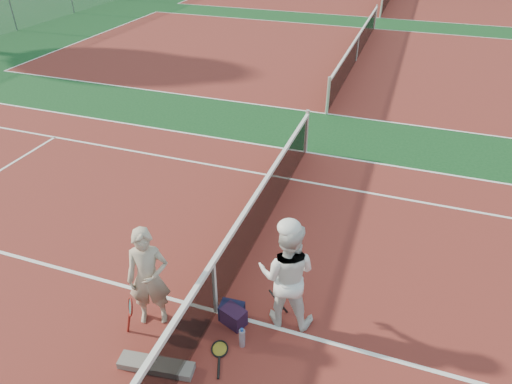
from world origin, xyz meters
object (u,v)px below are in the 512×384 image
racket_red (132,315)px  racket_spare (220,349)px  player_a (148,278)px  sports_bag_purple (234,317)px  water_bottle (242,338)px  net_main (215,287)px  racket_black_held (274,304)px  sports_bag_navy (232,311)px  player_b (287,275)px

racket_red → racket_spare: 1.33m
player_a → sports_bag_purple: player_a is taller
racket_red → water_bottle: bearing=-32.9°
racket_spare → net_main: bearing=6.5°
player_a → water_bottle: size_ratio=5.42×
player_a → sports_bag_purple: (1.14, 0.30, -0.67)m
racket_red → racket_black_held: bearing=-16.3°
net_main → racket_red: 1.22m
net_main → racket_spare: net_main is taller
racket_red → racket_black_held: (1.84, 0.88, -0.02)m
sports_bag_purple → racket_spare: bearing=-91.7°
net_main → racket_red: net_main is taller
racket_red → sports_bag_navy: racket_red is taller
player_b → racket_red: 2.27m
sports_bag_navy → racket_spare: bearing=-85.3°
racket_black_held → sports_bag_navy: racket_black_held is taller
racket_red → racket_black_held: size_ratio=1.09×
player_a → water_bottle: 1.55m
net_main → sports_bag_navy: (0.27, -0.04, -0.37)m
player_b → water_bottle: bearing=53.1°
player_b → water_bottle: size_ratio=5.74×
water_bottle → racket_spare: bearing=-147.7°
player_a → racket_red: 0.61m
racket_black_held → net_main: bearing=-34.4°
net_main → sports_bag_navy: bearing=-7.3°
net_main → racket_red: size_ratio=18.55×
net_main → sports_bag_purple: bearing=-19.8°
racket_black_held → sports_bag_navy: 0.64m
racket_spare → player_b: bearing=-60.0°
racket_black_held → sports_bag_purple: (-0.52, -0.30, -0.13)m
player_a → water_bottle: player_a is taller
net_main → racket_black_held: net_main is taller
player_b → racket_spare: bearing=45.7°
player_a → racket_spare: (1.13, -0.20, -0.80)m
net_main → player_b: 1.10m
net_main → racket_black_held: size_ratio=20.20×
net_main → water_bottle: size_ratio=36.60×
net_main → player_a: size_ratio=6.75×
net_main → sports_bag_navy: net_main is taller
racket_red → racket_spare: racket_red is taller
racket_black_held → sports_bag_purple: 0.62m
sports_bag_navy → water_bottle: water_bottle is taller
racket_spare → player_a: bearing=58.9°
racket_black_held → water_bottle: size_ratio=1.81×
water_bottle → racket_black_held: bearing=66.9°
racket_spare → sports_bag_navy: size_ratio=1.73×
net_main → racket_spare: (0.32, -0.62, -0.49)m
net_main → player_b: (1.01, 0.23, 0.35)m
player_a → sports_bag_navy: 1.33m
net_main → racket_spare: size_ratio=18.30×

